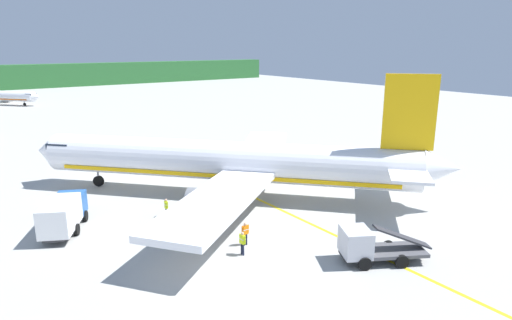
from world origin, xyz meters
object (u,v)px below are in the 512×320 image
object	(u,v)px
crew_loader_left	(242,241)
crew_loader_right	(201,217)
service_truck_baggage	(369,246)
crew_marshaller	(166,206)
airliner_foreground	(231,162)
cargo_container_near	(198,229)
service_truck_catering	(63,213)
crew_supervisor	(245,232)

from	to	relation	value
crew_loader_left	crew_loader_right	size ratio (longest dim) A/B	1.05
service_truck_baggage	crew_marshaller	xyz separation A→B (m)	(-7.68, 15.29, -0.21)
airliner_foreground	crew_loader_left	xyz separation A→B (m)	(-6.12, -11.01, -2.37)
cargo_container_near	service_truck_baggage	bearing A→B (deg)	-51.48
crew_marshaller	crew_loader_left	size ratio (longest dim) A/B	0.97
airliner_foreground	crew_loader_left	world-z (taller)	airliner_foreground
cargo_container_near	crew_marshaller	world-z (taller)	cargo_container_near
service_truck_baggage	cargo_container_near	size ratio (longest dim) A/B	2.59
airliner_foreground	crew_marshaller	xyz separation A→B (m)	(-7.49, -1.52, -2.41)
service_truck_catering	crew_loader_right	xyz separation A→B (m)	(8.94, -5.85, -0.57)
service_truck_catering	airliner_foreground	bearing A→B (deg)	-1.83
service_truck_baggage	airliner_foreground	bearing A→B (deg)	90.66
crew_marshaller	crew_loader_right	xyz separation A→B (m)	(1.23, -3.84, -0.01)
crew_loader_right	service_truck_baggage	bearing A→B (deg)	-60.59
crew_marshaller	crew_loader_left	distance (m)	9.58
crew_supervisor	crew_marshaller	bearing A→B (deg)	106.18
airliner_foreground	crew_loader_right	xyz separation A→B (m)	(-6.26, -5.36, -2.42)
airliner_foreground	crew_loader_left	bearing A→B (deg)	-119.07
crew_loader_right	service_truck_catering	bearing A→B (deg)	146.81
airliner_foreground	service_truck_catering	world-z (taller)	airliner_foreground
service_truck_catering	crew_loader_left	size ratio (longest dim) A/B	3.76
airliner_foreground	crew_loader_left	distance (m)	12.82
crew_marshaller	service_truck_catering	bearing A→B (deg)	165.38
crew_loader_left	crew_supervisor	size ratio (longest dim) A/B	0.98
service_truck_baggage	service_truck_catering	bearing A→B (deg)	131.67
service_truck_baggage	service_truck_catering	world-z (taller)	service_truck_catering
crew_loader_left	crew_supervisor	xyz separation A→B (m)	(1.05, 1.16, 0.02)
crew_loader_left	crew_loader_right	world-z (taller)	crew_loader_left
cargo_container_near	crew_loader_left	xyz separation A→B (m)	(1.36, -3.84, 0.13)
crew_supervisor	service_truck_baggage	bearing A→B (deg)	-52.90
crew_loader_right	crew_supervisor	size ratio (longest dim) A/B	0.94
service_truck_baggage	crew_supervisor	world-z (taller)	service_truck_baggage
cargo_container_near	crew_loader_left	distance (m)	4.08
crew_marshaller	crew_loader_right	bearing A→B (deg)	-72.23
airliner_foreground	service_truck_baggage	bearing A→B (deg)	-89.34
crew_marshaller	crew_loader_right	distance (m)	4.03
cargo_container_near	crew_supervisor	xyz separation A→B (m)	(2.41, -2.68, 0.15)
cargo_container_near	crew_loader_right	bearing A→B (deg)	55.79
service_truck_catering	crew_supervisor	xyz separation A→B (m)	(10.13, -10.33, -0.50)
service_truck_catering	cargo_container_near	distance (m)	10.89
airliner_foreground	crew_marshaller	bearing A→B (deg)	-168.49
cargo_container_near	crew_marshaller	bearing A→B (deg)	90.06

